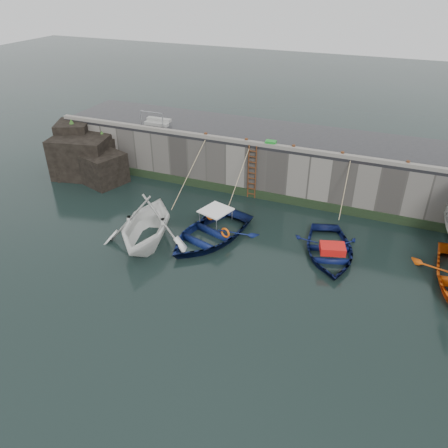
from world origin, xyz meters
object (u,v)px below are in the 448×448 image
at_px(bollard_c, 294,147).
at_px(bollard_d, 342,154).
at_px(boat_near_blue, 210,238).
at_px(boat_near_white, 148,241).
at_px(bollard_b, 246,141).
at_px(boat_near_navy, 328,254).
at_px(fish_crate, 271,144).
at_px(bollard_a, 206,135).
at_px(bollard_e, 408,163).
at_px(ladder, 252,173).

distance_m(bollard_c, bollard_d, 2.60).
distance_m(boat_near_blue, bollard_c, 6.79).
xyz_separation_m(boat_near_white, bollard_b, (2.65, 6.76, 3.30)).
relative_size(boat_near_navy, fish_crate, 7.82).
xyz_separation_m(fish_crate, bollard_d, (3.90, -0.05, -0.02)).
distance_m(boat_near_navy, bollard_b, 8.03).
height_order(bollard_a, bollard_b, same).
bearing_deg(boat_near_blue, bollard_c, 80.53).
bearing_deg(bollard_a, fish_crate, 0.73).
xyz_separation_m(boat_near_white, fish_crate, (4.06, 6.81, 3.32)).
relative_size(fish_crate, bollard_b, 2.09).
relative_size(boat_near_blue, boat_near_navy, 1.15).
relative_size(boat_near_navy, bollard_d, 16.39).
bearing_deg(bollard_a, bollard_c, 0.00).
xyz_separation_m(bollard_c, bollard_e, (5.80, 0.00, 0.00)).
bearing_deg(bollard_d, fish_crate, 179.26).
xyz_separation_m(boat_near_blue, boat_near_navy, (5.77, 0.87, 0.00)).
bearing_deg(bollard_d, bollard_a, 180.00).
bearing_deg(boat_near_navy, boat_near_white, 178.77).
height_order(boat_near_navy, bollard_a, bollard_a).
height_order(boat_near_white, boat_near_blue, boat_near_white).
bearing_deg(bollard_e, bollard_a, 180.00).
xyz_separation_m(ladder, bollard_d, (4.80, 0.34, 1.71)).
bearing_deg(bollard_e, ladder, -177.60).
distance_m(boat_near_navy, bollard_e, 6.15).
xyz_separation_m(boat_near_blue, bollard_b, (-0.05, 5.31, 3.30)).
height_order(ladder, boat_near_white, ladder).
bearing_deg(fish_crate, bollard_a, 176.94).
distance_m(boat_near_white, fish_crate, 8.59).
bearing_deg(bollard_e, bollard_d, 180.00).
distance_m(bollard_b, bollard_d, 5.30).
bearing_deg(boat_near_blue, bollard_b, 107.57).
height_order(boat_near_blue, bollard_a, bollard_a).
distance_m(bollard_d, bollard_e, 3.20).
bearing_deg(bollard_b, bollard_a, 180.00).
distance_m(bollard_a, bollard_c, 5.20).
xyz_separation_m(boat_near_blue, bollard_a, (-2.55, 5.31, 3.30)).
distance_m(boat_near_white, bollard_e, 13.45).
bearing_deg(ladder, boat_near_white, -116.15).
height_order(ladder, bollard_b, bollard_b).
bearing_deg(bollard_b, ladder, -33.86).
height_order(bollard_a, bollard_e, same).
xyz_separation_m(fish_crate, bollard_b, (-1.40, -0.05, -0.02)).
bearing_deg(bollard_d, boat_near_navy, -83.36).
height_order(boat_near_white, boat_near_navy, boat_near_white).
bearing_deg(bollard_e, boat_near_navy, -121.16).
relative_size(boat_near_navy, bollard_a, 16.39).
relative_size(boat_near_white, fish_crate, 8.77).
bearing_deg(fish_crate, boat_near_navy, -49.28).
xyz_separation_m(fish_crate, bollard_e, (7.10, -0.05, -0.02)).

